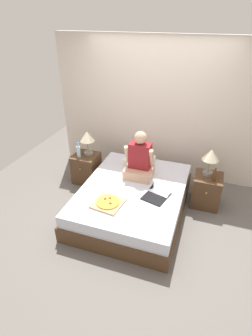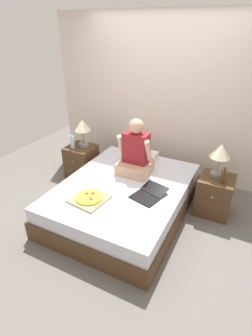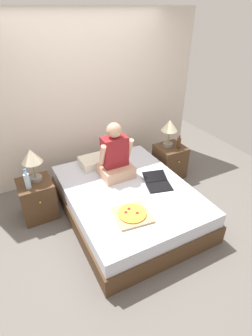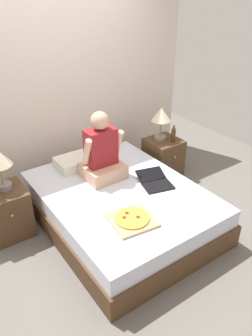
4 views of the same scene
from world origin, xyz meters
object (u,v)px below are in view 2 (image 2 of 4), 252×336
object	(u,v)px
lamp_on_left_nightstand	(83,127)
bed	(124,198)
water_bottle	(72,141)
lamp_on_right_nightstand	(220,153)
person_seated	(135,154)
laptop	(148,195)
pizza_box	(89,198)
nightstand_left	(82,161)
nightstand_right	(214,195)
beer_bottle	(224,176)

from	to	relation	value
lamp_on_left_nightstand	bed	bearing A→B (deg)	-29.82
water_bottle	lamp_on_right_nightstand	bearing A→B (deg)	3.59
lamp_on_right_nightstand	lamp_on_left_nightstand	bearing A→B (deg)	180.00
bed	person_seated	bearing A→B (deg)	91.14
laptop	pizza_box	size ratio (longest dim) A/B	1.08
nightstand_left	lamp_on_left_nightstand	xyz separation A→B (m)	(0.04, 0.05, 0.60)
lamp_on_left_nightstand	laptop	bearing A→B (deg)	-26.67
person_seated	nightstand_left	bearing A→B (deg)	169.77
lamp_on_left_nightstand	pizza_box	bearing A→B (deg)	-52.72
lamp_on_right_nightstand	laptop	world-z (taller)	lamp_on_right_nightstand
lamp_on_left_nightstand	nightstand_right	bearing A→B (deg)	-1.34
lamp_on_left_nightstand	pizza_box	distance (m)	1.45
lamp_on_left_nightstand	laptop	world-z (taller)	lamp_on_left_nightstand
lamp_on_right_nightstand	beer_bottle	bearing A→B (deg)	-56.31
nightstand_left	beer_bottle	distance (m)	2.28
bed	beer_bottle	world-z (taller)	beer_bottle
laptop	pizza_box	bearing A→B (deg)	-147.62
nightstand_right	water_bottle	bearing A→B (deg)	-177.72
pizza_box	laptop	bearing A→B (deg)	32.38
water_bottle	bed	bearing A→B (deg)	-21.55
water_bottle	beer_bottle	xyz separation A→B (m)	(2.33, -0.01, -0.02)
beer_bottle	water_bottle	bearing A→B (deg)	179.75
beer_bottle	person_seated	bearing A→B (deg)	-175.31
nightstand_left	lamp_on_left_nightstand	size ratio (longest dim) A/B	1.20
bed	person_seated	xyz separation A→B (m)	(-0.01, 0.36, 0.51)
bed	pizza_box	xyz separation A→B (m)	(-0.21, -0.50, 0.25)
lamp_on_left_nightstand	beer_bottle	bearing A→B (deg)	-3.88
nightstand_left	nightstand_right	bearing A→B (deg)	0.00
beer_bottle	nightstand_left	bearing A→B (deg)	177.46
nightstand_right	lamp_on_right_nightstand	bearing A→B (deg)	120.93
bed	lamp_on_right_nightstand	xyz separation A→B (m)	(1.06, 0.60, 0.65)
lamp_on_left_nightstand	nightstand_right	xyz separation A→B (m)	(2.14, -0.05, -0.60)
lamp_on_right_nightstand	laptop	xyz separation A→B (m)	(-0.67, -0.72, -0.40)
nightstand_right	laptop	bearing A→B (deg)	-136.09
water_bottle	lamp_on_right_nightstand	distance (m)	2.25
bed	nightstand_right	size ratio (longest dim) A/B	3.78
nightstand_left	water_bottle	xyz separation A→B (m)	(-0.08, -0.09, 0.38)
nightstand_left	laptop	distance (m)	1.64
lamp_on_right_nightstand	pizza_box	bearing A→B (deg)	-138.99
water_bottle	beer_bottle	size ratio (longest dim) A/B	1.20
lamp_on_left_nightstand	lamp_on_right_nightstand	xyz separation A→B (m)	(2.11, 0.00, 0.00)
pizza_box	nightstand_left	bearing A→B (deg)	129.88
beer_bottle	lamp_on_left_nightstand	bearing A→B (deg)	176.12
nightstand_right	laptop	world-z (taller)	nightstand_right
nightstand_left	water_bottle	size ratio (longest dim) A/B	1.96
nightstand_left	lamp_on_right_nightstand	world-z (taller)	lamp_on_right_nightstand
pizza_box	beer_bottle	bearing A→B (deg)	34.86
lamp_on_right_nightstand	beer_bottle	xyz separation A→B (m)	(0.10, -0.15, -0.23)
nightstand_right	lamp_on_right_nightstand	size ratio (longest dim) A/B	1.20
lamp_on_right_nightstand	pizza_box	distance (m)	1.73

